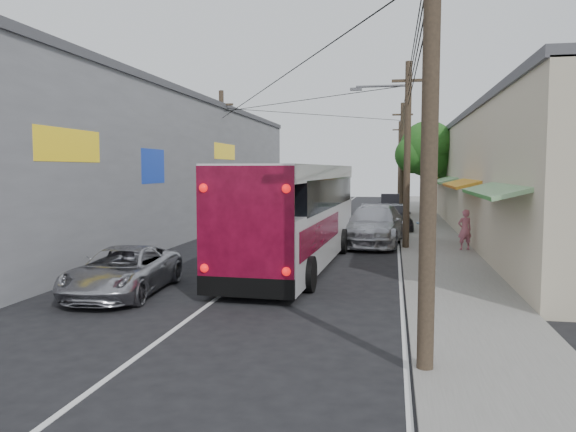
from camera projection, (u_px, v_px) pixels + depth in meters
The scene contains 13 objects.
ground at pixel (179, 327), 12.42m from camera, with size 120.00×120.00×0.00m, color black.
sidewalk at pixel (427, 232), 30.81m from camera, with size 3.00×80.00×0.12m, color slate.
building_right at pixel (508, 175), 31.69m from camera, with size 7.09×40.00×6.25m.
building_left at pixel (154, 166), 31.30m from camera, with size 7.20×36.00×7.25m.
utility_poles at pixel (366, 158), 31.41m from camera, with size 11.80×45.28×8.00m.
street_tree at pixel (429, 151), 36.25m from camera, with size 4.40×4.00×6.60m.
coach_bus at pixel (297, 214), 20.34m from camera, with size 3.29×12.66×3.62m.
jeepney at pixel (123, 271), 15.60m from camera, with size 2.17×4.70×1.31m, color #ADACB3.
parked_suv at pixel (374, 225), 25.91m from camera, with size 2.52×6.19×1.80m, color #ABACB3.
parked_car_mid at pixel (392, 216), 31.85m from camera, with size 1.90×4.73×1.61m, color #2B2A30.
parked_car_far at pixel (392, 205), 42.17m from camera, with size 1.71×4.90×1.61m, color black.
pedestrian_near at pixel (465, 230), 23.41m from camera, with size 0.61×0.40×1.68m, color #BF657A.
pedestrian_far at pixel (424, 225), 26.36m from camera, with size 0.74×0.58×1.53m, color #8DB0CE.
Camera 1 is at (4.62, -11.52, 3.48)m, focal length 35.00 mm.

